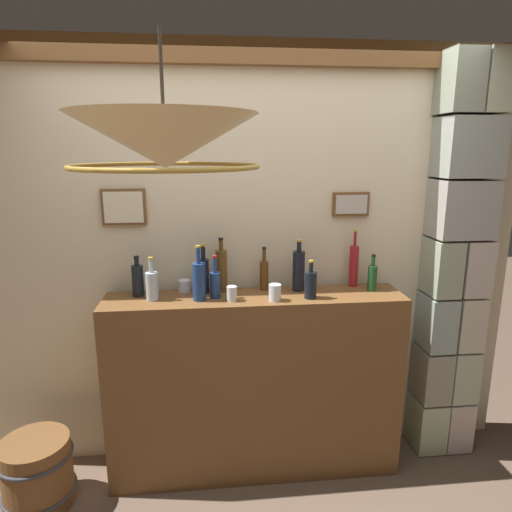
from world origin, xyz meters
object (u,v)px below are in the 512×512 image
(liquor_bottle_whiskey, at_px, (152,285))
(glass_tumbler_shot, at_px, (232,294))
(liquor_bottle_sherry, at_px, (372,277))
(glass_tumbler_rocks, at_px, (275,293))
(liquor_bottle_rye, at_px, (311,284))
(pendant_lamp, at_px, (165,143))
(liquor_bottle_tequila, at_px, (138,280))
(liquor_bottle_port, at_px, (299,270))
(liquor_bottle_bourbon, at_px, (199,280))
(wooden_barrel, at_px, (37,473))
(liquor_bottle_vodka, at_px, (264,274))
(liquor_bottle_rum, at_px, (204,274))
(glass_tumbler_highball, at_px, (185,286))
(liquor_bottle_vermouth, at_px, (354,265))
(liquor_bottle_mezcal, at_px, (215,283))
(liquor_bottle_amaro, at_px, (221,270))

(liquor_bottle_whiskey, relative_size, glass_tumbler_shot, 2.96)
(liquor_bottle_sherry, distance_m, glass_tumbler_shot, 0.85)
(liquor_bottle_whiskey, xyz_separation_m, glass_tumbler_rocks, (0.68, -0.09, -0.04))
(liquor_bottle_sherry, bearing_deg, liquor_bottle_rye, -166.09)
(liquor_bottle_sherry, distance_m, pendant_lamp, 1.64)
(glass_tumbler_rocks, bearing_deg, pendant_lamp, -120.91)
(liquor_bottle_tequila, bearing_deg, liquor_bottle_port, 0.24)
(liquor_bottle_bourbon, xyz_separation_m, wooden_barrel, (-0.93, -0.14, -1.05))
(liquor_bottle_bourbon, relative_size, liquor_bottle_port, 1.01)
(glass_tumbler_rocks, bearing_deg, liquor_bottle_vodka, 99.50)
(liquor_bottle_rum, distance_m, glass_tumbler_highball, 0.14)
(liquor_bottle_sherry, distance_m, liquor_bottle_vermouth, 0.14)
(liquor_bottle_vermouth, bearing_deg, liquor_bottle_whiskey, -173.53)
(liquor_bottle_mezcal, xyz_separation_m, liquor_bottle_bourbon, (-0.09, -0.03, 0.03))
(liquor_bottle_rye, relative_size, liquor_bottle_vermouth, 0.63)
(wooden_barrel, bearing_deg, glass_tumbler_highball, 20.21)
(liquor_bottle_bourbon, relative_size, glass_tumbler_shot, 3.76)
(liquor_bottle_vodka, xyz_separation_m, liquor_bottle_sherry, (0.64, -0.09, -0.01))
(liquor_bottle_rye, relative_size, liquor_bottle_tequila, 0.94)
(liquor_bottle_rum, xyz_separation_m, wooden_barrel, (-0.95, -0.27, -1.05))
(liquor_bottle_sherry, height_order, glass_tumbler_rocks, liquor_bottle_sherry)
(liquor_bottle_sherry, bearing_deg, wooden_barrel, -173.94)
(wooden_barrel, bearing_deg, liquor_bottle_amaro, 15.34)
(liquor_bottle_tequila, bearing_deg, glass_tumbler_rocks, -12.20)
(liquor_bottle_vermouth, distance_m, wooden_barrel, 2.18)
(liquor_bottle_whiskey, bearing_deg, liquor_bottle_port, 5.75)
(glass_tumbler_rocks, xyz_separation_m, glass_tumbler_shot, (-0.24, 0.02, -0.01))
(liquor_bottle_bourbon, xyz_separation_m, glass_tumbler_shot, (0.18, -0.03, -0.07))
(liquor_bottle_rye, xyz_separation_m, liquor_bottle_bourbon, (-0.63, 0.03, 0.03))
(liquor_bottle_port, bearing_deg, liquor_bottle_amaro, 176.07)
(liquor_bottle_vodka, distance_m, glass_tumbler_shot, 0.28)
(glass_tumbler_highball, bearing_deg, liquor_bottle_amaro, -4.82)
(liquor_bottle_vermouth, distance_m, liquor_bottle_tequila, 1.29)
(liquor_bottle_mezcal, distance_m, glass_tumbler_rocks, 0.34)
(liquor_bottle_vodka, relative_size, liquor_bottle_bourbon, 0.84)
(liquor_bottle_mezcal, bearing_deg, liquor_bottle_tequila, 169.52)
(liquor_bottle_whiskey, distance_m, wooden_barrel, 1.23)
(liquor_bottle_rum, relative_size, liquor_bottle_vermouth, 0.82)
(liquor_bottle_vodka, bearing_deg, liquor_bottle_mezcal, -157.03)
(liquor_bottle_bourbon, distance_m, pendant_lamp, 1.15)
(liquor_bottle_whiskey, bearing_deg, liquor_bottle_amaro, 16.61)
(glass_tumbler_rocks, bearing_deg, glass_tumbler_shot, 174.44)
(liquor_bottle_tequila, relative_size, pendant_lamp, 0.38)
(liquor_bottle_rum, bearing_deg, liquor_bottle_rye, -15.36)
(liquor_bottle_vodka, distance_m, glass_tumbler_rocks, 0.22)
(wooden_barrel, bearing_deg, glass_tumbler_shot, 5.72)
(glass_tumbler_highball, relative_size, glass_tumbler_shot, 0.90)
(liquor_bottle_mezcal, xyz_separation_m, liquor_bottle_rum, (-0.06, 0.10, 0.03))
(glass_tumbler_highball, bearing_deg, liquor_bottle_vermouth, 0.06)
(glass_tumbler_rocks, distance_m, glass_tumbler_highball, 0.56)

